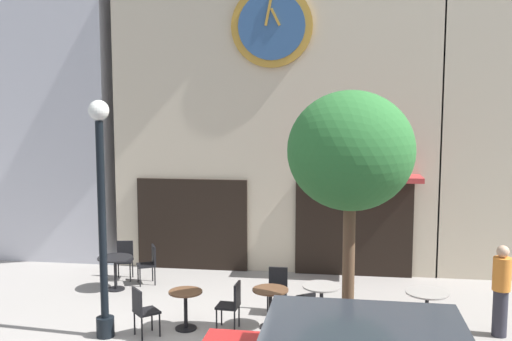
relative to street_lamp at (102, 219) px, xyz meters
name	(u,v)px	position (x,y,z in m)	size (l,w,h in m)	color
clock_building	(277,27)	(2.50, 5.65, 3.98)	(8.04, 3.67, 11.89)	beige
neighbor_building_left	(27,44)	(-4.99, 6.65, 3.77)	(6.33, 4.37, 11.85)	#B2B2BC
street_lamp	(102,219)	(0.00, 0.00, 0.00)	(0.36, 0.36, 4.24)	black
street_tree	(351,153)	(4.30, -0.21, 1.24)	(2.03, 1.83, 4.39)	brown
cafe_table_center_right	(115,266)	(-0.82, 2.55, -1.59)	(0.78, 0.78, 0.75)	black
cafe_table_center_left	(186,304)	(1.34, 0.54, -1.67)	(0.63, 0.63, 0.73)	black
cafe_table_near_door	(270,301)	(2.89, 0.83, -1.64)	(0.68, 0.68, 0.74)	black
cafe_table_rightmost	(321,297)	(3.83, 1.09, -1.60)	(0.72, 0.72, 0.77)	black
cafe_table_near_curb	(427,302)	(5.76, 1.08, -1.60)	(0.78, 0.78, 0.74)	black
cafe_chair_by_entrance	(278,287)	(2.94, 1.65, -1.62)	(0.40, 0.40, 0.90)	black
cafe_chair_left_end	(142,308)	(0.67, 0.09, -1.62)	(0.56, 0.56, 0.90)	black
cafe_chair_facing_wall	(232,302)	(2.21, 0.63, -1.62)	(0.43, 0.43, 0.90)	black
cafe_chair_right_end	(150,261)	(-0.19, 3.09, -1.62)	(0.54, 0.54, 0.90)	black
cafe_chair_outer	(125,257)	(-0.92, 3.39, -1.62)	(0.47, 0.47, 0.90)	black
cafe_chair_mid_row	(303,313)	(3.53, 0.26, -1.62)	(0.56, 0.56, 0.90)	black
pedestrian_orange	(501,290)	(7.03, 1.02, -1.29)	(0.44, 0.44, 1.67)	#2D2D38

